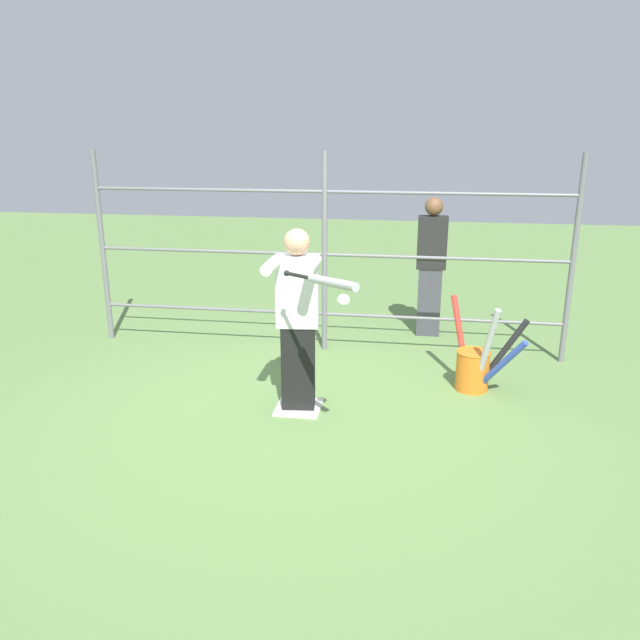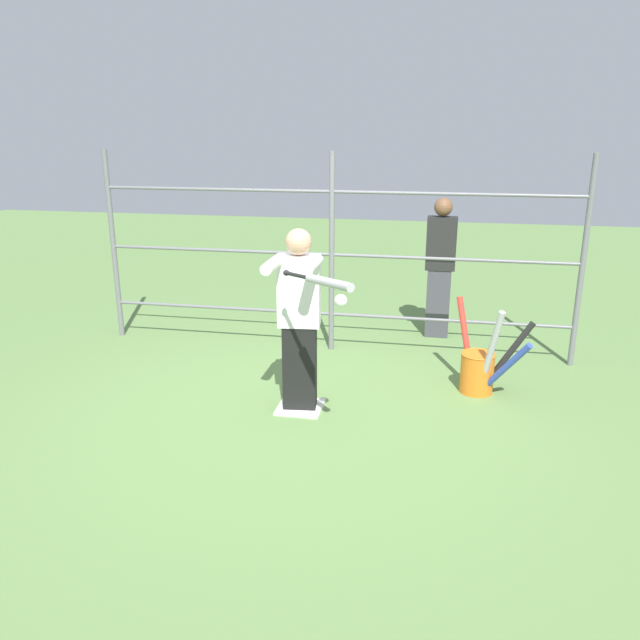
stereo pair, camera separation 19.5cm
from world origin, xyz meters
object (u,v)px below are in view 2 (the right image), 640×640
(baseball_bat_swinging, at_px, (323,281))
(bat_bucket, at_px, (480,368))
(batter, at_px, (299,315))
(bystander_behind_fence, at_px, (440,266))
(softball_in_flight, at_px, (341,301))

(baseball_bat_swinging, distance_m, bat_bucket, 2.28)
(batter, relative_size, baseball_bat_swinging, 2.29)
(batter, relative_size, bystander_behind_fence, 0.98)
(baseball_bat_swinging, relative_size, bystander_behind_fence, 0.43)
(batter, distance_m, softball_in_flight, 0.94)
(softball_in_flight, bearing_deg, baseball_bat_swinging, 42.42)
(bystander_behind_fence, bearing_deg, baseball_bat_swinging, 75.76)
(baseball_bat_swinging, relative_size, softball_in_flight, 7.45)
(bat_bucket, bearing_deg, softball_in_flight, 51.69)
(baseball_bat_swinging, distance_m, bystander_behind_fence, 3.31)
(softball_in_flight, bearing_deg, bystander_behind_fence, -102.73)
(baseball_bat_swinging, height_order, softball_in_flight, baseball_bat_swinging)
(batter, height_order, bat_bucket, batter)
(batter, xyz_separation_m, bat_bucket, (-1.61, -0.69, -0.64))
(softball_in_flight, distance_m, bystander_behind_fence, 3.16)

